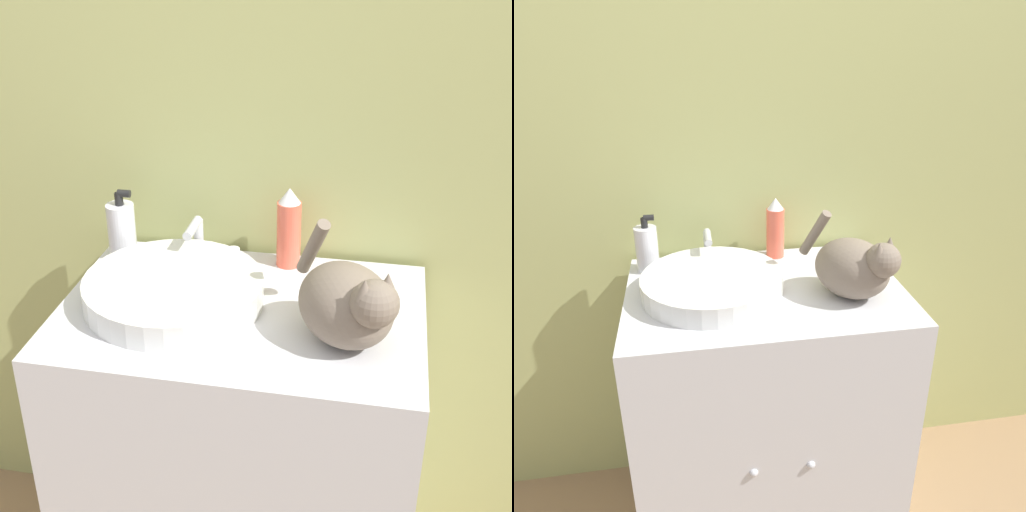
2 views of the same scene
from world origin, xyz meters
TOP-DOWN VIEW (x-y plane):
  - wall_back at (0.00, 0.58)m, footprint 6.00×0.05m
  - vanity_cabinet at (0.00, 0.27)m, footprint 0.78×0.56m
  - sink_basin at (-0.15, 0.27)m, footprint 0.39×0.39m
  - faucet at (-0.15, 0.47)m, footprint 0.20×0.11m
  - cat at (0.23, 0.19)m, footprint 0.27×0.29m
  - soap_bottle at (-0.33, 0.45)m, footprint 0.07×0.07m
  - spray_bottle at (0.07, 0.49)m, footprint 0.06×0.06m

SIDE VIEW (x-z plane):
  - vanity_cabinet at x=0.00m, z-range 0.00..0.89m
  - sink_basin at x=-0.15m, z-range 0.89..0.95m
  - faucet at x=-0.15m, z-range 0.89..1.00m
  - soap_bottle at x=-0.33m, z-range 0.88..1.06m
  - cat at x=0.23m, z-range 0.87..1.09m
  - spray_bottle at x=0.07m, z-range 0.89..1.09m
  - wall_back at x=0.00m, z-range 0.00..2.50m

